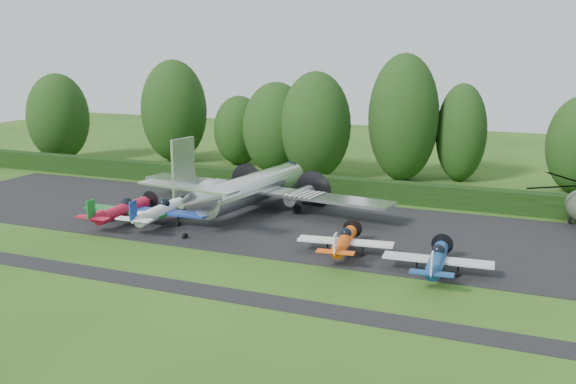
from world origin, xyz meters
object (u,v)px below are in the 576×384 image
at_px(light_plane_orange, 344,241).
at_px(light_plane_blue, 437,260).
at_px(transport_plane, 252,188).
at_px(light_plane_red, 123,210).
at_px(light_plane_white, 160,211).

bearing_deg(light_plane_orange, light_plane_blue, -6.73).
bearing_deg(transport_plane, light_plane_red, -145.23).
relative_size(transport_plane, light_plane_white, 3.02).
height_order(transport_plane, light_plane_orange, transport_plane).
xyz_separation_m(light_plane_red, light_plane_white, (3.16, 0.78, 0.03)).
bearing_deg(light_plane_red, light_plane_blue, -6.03).
height_order(transport_plane, light_plane_white, transport_plane).
bearing_deg(light_plane_orange, light_plane_white, -178.53).
bearing_deg(light_plane_white, transport_plane, 55.86).
xyz_separation_m(transport_plane, light_plane_orange, (11.29, -8.40, -1.17)).
distance_m(transport_plane, light_plane_red, 11.22).
height_order(light_plane_red, light_plane_blue, light_plane_red).
xyz_separation_m(transport_plane, light_plane_red, (-8.24, -7.55, -1.01)).
relative_size(light_plane_white, light_plane_orange, 1.17).
distance_m(transport_plane, light_plane_blue, 20.69).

